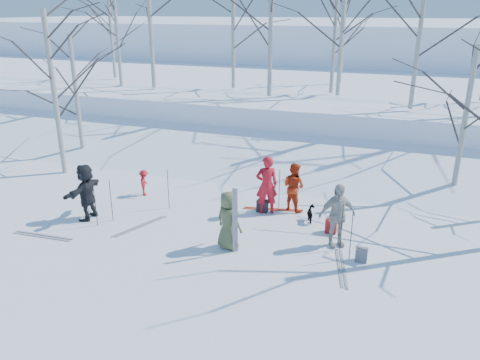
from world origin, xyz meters
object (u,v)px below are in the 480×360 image
at_px(dog, 311,214).
at_px(backpack_red, 331,226).
at_px(skier_cream_east, 337,215).
at_px(skier_red_north, 267,185).
at_px(backpack_grey, 361,255).
at_px(skier_red_seated, 144,183).
at_px(skier_redor_behind, 294,187).
at_px(skier_olive_center, 228,220).
at_px(skier_grey_west, 86,192).
at_px(backpack_dark, 262,206).

distance_m(dog, backpack_red, 0.88).
bearing_deg(skier_cream_east, skier_red_north, 115.41).
bearing_deg(backpack_grey, skier_red_seated, 164.99).
xyz_separation_m(skier_redor_behind, skier_red_seated, (-5.19, -0.57, -0.33)).
bearing_deg(skier_red_north, skier_olive_center, 57.15).
relative_size(skier_red_seated, skier_cream_east, 0.51).
bearing_deg(skier_grey_west, skier_red_seated, 162.87).
height_order(skier_red_north, backpack_grey, skier_red_north).
relative_size(skier_red_north, skier_grey_west, 1.07).
bearing_deg(skier_cream_east, skier_redor_behind, 96.55).
distance_m(skier_cream_east, dog, 1.71).
bearing_deg(skier_red_north, backpack_grey, 120.43).
relative_size(skier_red_north, skier_cream_east, 1.05).
xyz_separation_m(skier_redor_behind, skier_cream_east, (1.69, -1.98, 0.11)).
bearing_deg(skier_red_seated, backpack_red, -118.46).
distance_m(skier_red_seated, skier_cream_east, 7.04).
distance_m(skier_redor_behind, backpack_dark, 1.18).
bearing_deg(skier_red_north, skier_grey_west, -2.19).
distance_m(skier_olive_center, backpack_red, 3.16).
bearing_deg(skier_red_seated, skier_grey_west, 141.80).
bearing_deg(backpack_grey, backpack_red, 126.66).
xyz_separation_m(skier_grey_west, backpack_grey, (8.31, 0.22, -0.70)).
bearing_deg(dog, skier_grey_west, -1.02).
bearing_deg(skier_red_seated, backpack_dark, -111.68).
relative_size(skier_olive_center, skier_grey_west, 0.92).
xyz_separation_m(skier_olive_center, dog, (1.78, 2.40, -0.57)).
bearing_deg(skier_redor_behind, backpack_red, 163.37).
distance_m(skier_cream_east, backpack_dark, 3.06).
height_order(skier_red_north, skier_redor_behind, skier_red_north).
bearing_deg(skier_olive_center, skier_red_seated, -10.59).
distance_m(dog, backpack_grey, 2.58).
bearing_deg(skier_red_north, skier_red_seated, -26.26).
relative_size(skier_redor_behind, backpack_red, 3.80).
distance_m(skier_grey_west, dog, 6.95).
xyz_separation_m(dog, backpack_red, (0.70, -0.54, -0.04)).
xyz_separation_m(skier_redor_behind, skier_grey_west, (-5.82, -2.85, 0.09)).
height_order(skier_redor_behind, skier_cream_east, skier_cream_east).
bearing_deg(dog, skier_redor_behind, -62.09).
distance_m(backpack_grey, backpack_dark, 3.98).
height_order(backpack_red, backpack_grey, backpack_red).
xyz_separation_m(skier_red_seated, skier_grey_west, (-0.64, -2.28, 0.43)).
bearing_deg(backpack_red, skier_grey_west, -167.59).
bearing_deg(skier_red_north, backpack_dark, -42.93).
xyz_separation_m(skier_cream_east, skier_grey_west, (-7.52, -0.87, -0.02)).
bearing_deg(skier_redor_behind, backpack_dark, 53.30).
xyz_separation_m(skier_red_north, skier_redor_behind, (0.75, 0.54, -0.16)).
height_order(dog, backpack_dark, dog).
bearing_deg(backpack_red, backpack_grey, -53.34).
relative_size(skier_olive_center, backpack_dark, 4.10).
xyz_separation_m(skier_red_north, skier_cream_east, (2.44, -1.44, -0.05)).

